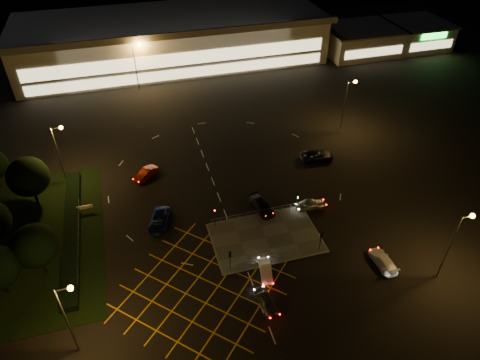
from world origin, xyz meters
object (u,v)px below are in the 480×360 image
object	(u,v)px
car_far_dkgrey	(262,206)
car_left_blue	(160,220)
car_right_silver	(311,204)
car_east_grey	(317,155)
car_queue_white	(266,271)
signal_sw	(230,257)
signal_nw	(215,214)
car_circ_red	(146,174)
signal_se	(321,237)
signal_ne	(297,198)
car_near_silver	(267,302)
car_approach_white	(383,261)

from	to	relation	value
car_far_dkgrey	car_left_blue	bearing A→B (deg)	163.34
car_right_silver	car_east_grey	xyz separation A→B (m)	(5.92, 11.08, 0.08)
car_left_blue	car_right_silver	size ratio (longest dim) A/B	1.28
car_far_dkgrey	car_east_grey	size ratio (longest dim) A/B	0.90
car_queue_white	signal_sw	bearing A→B (deg)	166.25
signal_nw	car_left_blue	xyz separation A→B (m)	(-7.27, 2.68, -1.62)
car_circ_red	car_east_grey	bearing A→B (deg)	45.28
car_east_grey	car_left_blue	bearing A→B (deg)	111.32
signal_sw	signal_se	bearing A→B (deg)	-180.00
signal_sw	car_left_blue	size ratio (longest dim) A/B	0.59
signal_sw	car_circ_red	xyz separation A→B (m)	(-7.99, 21.95, -1.64)
signal_sw	signal_nw	xyz separation A→B (m)	(0.00, 7.99, 0.00)
car_right_silver	car_east_grey	distance (m)	12.56
signal_ne	car_circ_red	bearing A→B (deg)	145.06
car_right_silver	car_near_silver	bearing A→B (deg)	144.33
car_left_blue	car_circ_red	xyz separation A→B (m)	(-0.72, 11.29, -0.01)
signal_se	car_approach_white	size ratio (longest dim) A/B	0.66
car_near_silver	car_circ_red	size ratio (longest dim) A/B	0.87
car_right_silver	car_approach_white	world-z (taller)	car_right_silver
signal_se	car_queue_white	world-z (taller)	signal_se
car_approach_white	car_circ_red	bearing A→B (deg)	-45.67
signal_se	car_queue_white	size ratio (longest dim) A/B	0.82
car_near_silver	car_circ_red	bearing A→B (deg)	103.44
signal_se	car_approach_white	world-z (taller)	signal_se
car_approach_white	car_left_blue	bearing A→B (deg)	-31.16
signal_se	signal_ne	size ratio (longest dim) A/B	1.00
signal_sw	car_far_dkgrey	xyz separation A→B (m)	(7.26, 9.54, -1.63)
signal_ne	car_queue_white	bearing A→B (deg)	-129.15
signal_nw	car_far_dkgrey	world-z (taller)	signal_nw
car_queue_white	car_left_blue	distance (m)	16.83
car_right_silver	car_circ_red	distance (m)	26.32
signal_ne	car_left_blue	world-z (taller)	signal_ne
car_far_dkgrey	car_near_silver	bearing A→B (deg)	-118.62
car_near_silver	signal_ne	bearing A→B (deg)	49.27
car_far_dkgrey	signal_ne	bearing A→B (deg)	-30.32
car_near_silver	car_far_dkgrey	xyz separation A→B (m)	(4.62, 15.71, 0.09)
signal_ne	car_near_silver	xyz separation A→B (m)	(-9.36, -14.16, -1.71)
car_queue_white	signal_nw	bearing A→B (deg)	122.98
car_right_silver	car_approach_white	xyz separation A→B (m)	(4.34, -12.41, -0.02)
car_right_silver	car_circ_red	size ratio (longest dim) A/B	0.94
signal_sw	car_left_blue	xyz separation A→B (m)	(-7.27, 10.66, -1.62)
signal_ne	car_approach_white	world-z (taller)	signal_ne
car_near_silver	car_circ_red	distance (m)	30.07
car_left_blue	car_approach_white	xyz separation A→B (m)	(25.92, -15.10, -0.05)
signal_se	car_far_dkgrey	world-z (taller)	signal_se
signal_nw	car_circ_red	bearing A→B (deg)	119.79
signal_nw	car_approach_white	bearing A→B (deg)	-33.68
car_left_blue	car_circ_red	world-z (taller)	car_left_blue
car_queue_white	car_circ_red	xyz separation A→B (m)	(-12.00, 23.78, 0.10)
car_left_blue	car_east_grey	distance (m)	28.75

